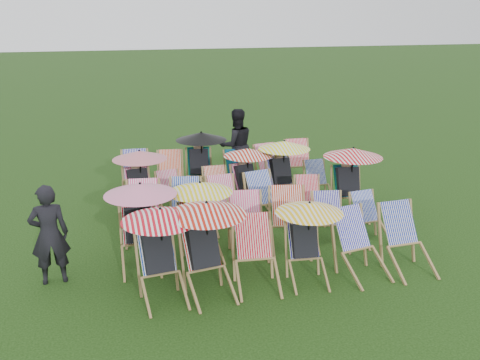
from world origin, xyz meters
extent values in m
plane|color=black|center=(0.00, 0.00, 0.00)|extent=(100.00, 100.00, 0.00)
cube|color=#072CA0|center=(-1.92, -1.98, 0.64)|extent=(0.52, 0.41, 0.58)
cube|color=black|center=(-1.92, -2.02, 0.64)|extent=(0.45, 0.46, 0.60)
sphere|color=tan|center=(-1.93, -1.92, 0.96)|extent=(0.21, 0.21, 0.21)
cylinder|color=black|center=(-1.85, -2.06, 0.91)|extent=(0.03, 0.03, 0.71)
cone|color=red|center=(-1.85, -2.06, 1.23)|extent=(1.11, 1.11, 0.17)
cube|color=red|center=(-1.28, -2.01, 0.66)|extent=(0.55, 0.44, 0.60)
cube|color=black|center=(-1.27, -2.06, 0.66)|extent=(0.48, 0.49, 0.62)
sphere|color=tan|center=(-1.29, -1.96, 0.99)|extent=(0.22, 0.22, 0.22)
cylinder|color=black|center=(-1.20, -2.09, 0.94)|extent=(0.03, 0.03, 0.73)
cone|color=#B71809|center=(-1.20, -2.09, 1.27)|extent=(1.15, 1.15, 0.18)
cube|color=red|center=(-0.46, -1.91, 0.69)|extent=(0.56, 0.43, 0.62)
cube|color=#0A0792|center=(0.31, -2.01, 0.59)|extent=(0.48, 0.37, 0.53)
cube|color=black|center=(0.30, -2.06, 0.59)|extent=(0.41, 0.42, 0.56)
sphere|color=tan|center=(0.31, -1.96, 0.88)|extent=(0.20, 0.20, 0.20)
cylinder|color=black|center=(0.35, -2.10, 0.84)|extent=(0.03, 0.03, 0.65)
cone|color=#EDB50C|center=(0.35, -2.10, 1.14)|extent=(1.02, 1.02, 0.16)
cube|color=#0C08AF|center=(1.12, -1.99, 0.69)|extent=(0.58, 0.47, 0.62)
cube|color=#06168F|center=(1.95, -2.01, 0.70)|extent=(0.54, 0.41, 0.63)
cube|color=red|center=(-2.09, -0.88, 0.66)|extent=(0.51, 0.38, 0.60)
cube|color=black|center=(-2.10, -0.93, 0.66)|extent=(0.42, 0.44, 0.62)
sphere|color=tan|center=(-2.09, -0.83, 0.99)|extent=(0.22, 0.22, 0.22)
cylinder|color=black|center=(-2.03, -0.97, 0.94)|extent=(0.03, 0.03, 0.73)
cone|color=pink|center=(-2.03, -0.97, 1.27)|extent=(1.15, 1.15, 0.18)
cube|color=red|center=(-1.13, -0.79, 0.62)|extent=(0.51, 0.41, 0.55)
cube|color=black|center=(-1.13, -0.84, 0.62)|extent=(0.44, 0.45, 0.58)
sphere|color=tan|center=(-1.14, -0.74, 0.92)|extent=(0.20, 0.20, 0.20)
cylinder|color=black|center=(-1.06, -0.87, 0.87)|extent=(0.03, 0.03, 0.68)
cone|color=yellow|center=(-1.06, -0.87, 1.18)|extent=(1.07, 1.07, 0.16)
cube|color=#FB3275|center=(-0.26, -0.78, 0.68)|extent=(0.55, 0.44, 0.61)
cube|color=red|center=(0.47, -0.84, 0.71)|extent=(0.60, 0.49, 0.64)
cube|color=#0F068E|center=(1.21, -0.89, 0.61)|extent=(0.51, 0.42, 0.55)
cube|color=#0820AF|center=(1.93, -0.90, 0.57)|extent=(0.46, 0.36, 0.52)
cube|color=#FF3384|center=(-1.90, 0.29, 0.69)|extent=(0.57, 0.45, 0.62)
cube|color=#07289C|center=(-1.12, 0.31, 0.67)|extent=(0.57, 0.47, 0.60)
cube|color=#D82B66|center=(-0.42, 0.36, 0.65)|extent=(0.51, 0.39, 0.58)
cube|color=#0824AB|center=(0.34, 0.33, 0.67)|extent=(0.57, 0.47, 0.60)
cube|color=red|center=(1.30, 0.29, 0.58)|extent=(0.49, 0.40, 0.52)
cube|color=#0B7731|center=(2.15, 0.29, 0.67)|extent=(0.56, 0.45, 0.60)
cube|color=black|center=(2.14, 0.24, 0.67)|extent=(0.49, 0.50, 0.63)
sphere|color=tan|center=(2.16, 0.34, 1.00)|extent=(0.22, 0.22, 0.22)
cylinder|color=black|center=(2.19, 0.18, 0.95)|extent=(0.03, 0.03, 0.74)
cone|color=red|center=(2.19, 0.18, 1.29)|extent=(1.16, 1.16, 0.18)
cube|color=#DB2B76|center=(-1.92, 1.48, 0.63)|extent=(0.51, 0.40, 0.56)
cube|color=black|center=(-1.91, 1.43, 0.63)|extent=(0.44, 0.45, 0.59)
sphere|color=tan|center=(-1.92, 1.53, 0.94)|extent=(0.21, 0.21, 0.21)
cylinder|color=black|center=(-1.85, 1.40, 0.89)|extent=(0.03, 0.03, 0.69)
cone|color=#CF6976|center=(-1.85, 1.40, 1.20)|extent=(1.09, 1.09, 0.17)
cube|color=#D82B62|center=(-1.30, 1.40, 0.56)|extent=(0.46, 0.37, 0.51)
cube|color=red|center=(-0.32, 1.37, 0.58)|extent=(0.44, 0.33, 0.52)
cube|color=#CC286D|center=(0.30, 1.40, 0.59)|extent=(0.50, 0.41, 0.53)
cube|color=black|center=(0.31, 1.35, 0.59)|extent=(0.44, 0.45, 0.56)
sphere|color=tan|center=(0.29, 1.44, 0.88)|extent=(0.19, 0.19, 0.19)
cylinder|color=black|center=(0.37, 1.33, 0.83)|extent=(0.03, 0.03, 0.65)
cone|color=#B61F09|center=(0.37, 1.33, 1.13)|extent=(1.02, 1.02, 0.16)
cube|color=#0709A5|center=(1.11, 1.44, 0.64)|extent=(0.51, 0.39, 0.57)
cube|color=black|center=(1.12, 1.39, 0.64)|extent=(0.43, 0.44, 0.60)
sphere|color=tan|center=(1.11, 1.49, 0.96)|extent=(0.21, 0.21, 0.21)
cylinder|color=black|center=(1.18, 1.35, 0.91)|extent=(0.03, 0.03, 0.70)
cone|color=#FCF10D|center=(1.18, 1.35, 1.23)|extent=(1.11, 1.11, 0.17)
cube|color=#072299|center=(1.92, 1.35, 0.57)|extent=(0.43, 0.31, 0.51)
cube|color=#0A068F|center=(-1.87, 2.64, 0.68)|extent=(0.54, 0.41, 0.61)
cube|color=#F03008|center=(-1.10, 2.54, 0.65)|extent=(0.54, 0.43, 0.59)
cube|color=#0A6A38|center=(-0.45, 2.55, 0.66)|extent=(0.54, 0.43, 0.59)
cube|color=black|center=(-0.45, 2.50, 0.66)|extent=(0.46, 0.48, 0.62)
sphere|color=tan|center=(-0.44, 2.60, 0.99)|extent=(0.22, 0.22, 0.22)
cylinder|color=black|center=(-0.39, 2.45, 0.93)|extent=(0.03, 0.03, 0.73)
cone|color=black|center=(-0.39, 2.45, 1.27)|extent=(1.14, 1.14, 0.18)
cube|color=#096139|center=(0.42, 2.57, 0.59)|extent=(0.45, 0.34, 0.53)
cube|color=#FC326A|center=(1.18, 2.55, 0.65)|extent=(0.55, 0.44, 0.59)
cube|color=red|center=(1.99, 2.63, 0.68)|extent=(0.53, 0.40, 0.61)
imported|color=black|center=(-3.42, -1.27, 0.78)|extent=(0.60, 0.42, 1.55)
imported|color=black|center=(0.54, 2.94, 0.88)|extent=(0.89, 0.72, 1.76)
camera|label=1|loc=(-2.57, -9.03, 3.93)|focal=40.00mm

